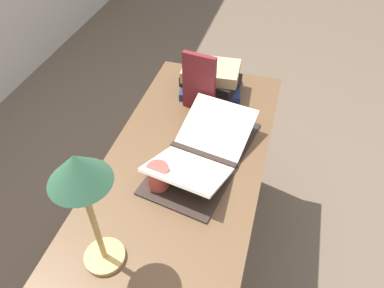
{
  "coord_description": "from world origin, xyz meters",
  "views": [
    {
      "loc": [
        -0.95,
        -0.31,
        1.82
      ],
      "look_at": [
        0.03,
        -0.03,
        0.84
      ],
      "focal_mm": 35.0,
      "sensor_mm": 36.0,
      "label": 1
    }
  ],
  "objects": [
    {
      "name": "ground_plane",
      "position": [
        0.0,
        0.0,
        0.0
      ],
      "size": [
        12.0,
        12.0,
        0.0
      ],
      "primitive_type": "plane",
      "color": "brown"
    },
    {
      "name": "reading_lamp",
      "position": [
        -0.45,
        0.12,
        1.12
      ],
      "size": [
        0.16,
        0.16,
        0.46
      ],
      "color": "tan",
      "rests_on": "reading_desk"
    },
    {
      "name": "book_stack_tall",
      "position": [
        0.49,
        0.01,
        0.83
      ],
      "size": [
        0.24,
        0.31,
        0.14
      ],
      "color": "#1E284C",
      "rests_on": "reading_desk"
    },
    {
      "name": "reading_desk",
      "position": [
        0.0,
        0.0,
        0.64
      ],
      "size": [
        1.36,
        0.61,
        0.76
      ],
      "color": "brown",
      "rests_on": "ground_plane"
    },
    {
      "name": "coffee_mug",
      "position": [
        -0.13,
        0.05,
        0.81
      ],
      "size": [
        0.1,
        0.09,
        0.1
      ],
      "rotation": [
        0.0,
        0.0,
        0.75
      ],
      "color": "#B74238",
      "rests_on": "reading_desk"
    },
    {
      "name": "open_book",
      "position": [
        0.05,
        -0.07,
        0.79
      ],
      "size": [
        0.6,
        0.38,
        0.11
      ],
      "rotation": [
        0.0,
        0.0,
        -0.18
      ],
      "color": "black",
      "rests_on": "reading_desk"
    },
    {
      "name": "book_standing_upright",
      "position": [
        0.34,
        0.03,
        0.9
      ],
      "size": [
        0.04,
        0.15,
        0.28
      ],
      "rotation": [
        0.0,
        0.0,
        -0.14
      ],
      "color": "maroon",
      "rests_on": "reading_desk"
    }
  ]
}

